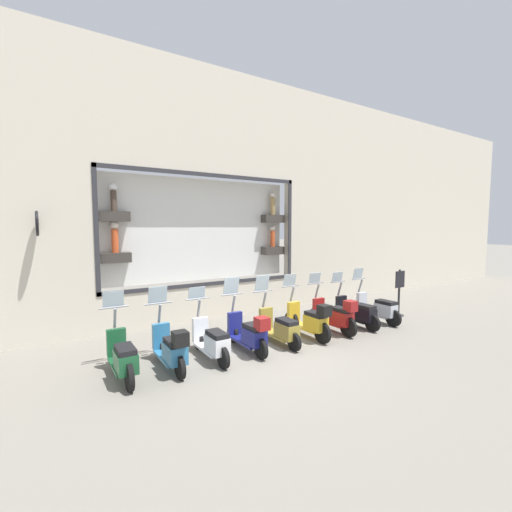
# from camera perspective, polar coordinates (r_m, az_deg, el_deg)

# --- Properties ---
(ground_plane) EXTENTS (120.00, 120.00, 0.00)m
(ground_plane) POSITION_cam_1_polar(r_m,az_deg,el_deg) (8.38, 2.24, -15.76)
(ground_plane) COLOR gray
(building_facade) EXTENTS (1.22, 36.00, 7.87)m
(building_facade) POSITION_cam_1_polar(r_m,az_deg,el_deg) (11.05, -8.48, 10.34)
(building_facade) COLOR beige
(building_facade) RESTS_ON ground_plane
(scooter_silver_0) EXTENTS (1.80, 0.61, 1.61)m
(scooter_silver_0) POSITION_cam_1_polar(r_m,az_deg,el_deg) (11.34, 19.66, -8.24)
(scooter_silver_0) COLOR black
(scooter_silver_0) RESTS_ON ground_plane
(scooter_black_1) EXTENTS (1.80, 0.61, 1.55)m
(scooter_black_1) POSITION_cam_1_polar(r_m,az_deg,el_deg) (10.64, 16.51, -9.07)
(scooter_black_1) COLOR black
(scooter_black_1) RESTS_ON ground_plane
(scooter_red_2) EXTENTS (1.81, 0.61, 1.59)m
(scooter_red_2) POSITION_cam_1_polar(r_m,az_deg,el_deg) (9.92, 13.11, -9.64)
(scooter_red_2) COLOR black
(scooter_red_2) RESTS_ON ground_plane
(scooter_yellow_3) EXTENTS (1.81, 0.60, 1.62)m
(scooter_yellow_3) POSITION_cam_1_polar(r_m,az_deg,el_deg) (9.30, 8.97, -10.55)
(scooter_yellow_3) COLOR black
(scooter_yellow_3) RESTS_ON ground_plane
(scooter_olive_4) EXTENTS (1.79, 0.60, 1.66)m
(scooter_olive_4) POSITION_cam_1_polar(r_m,az_deg,el_deg) (8.79, 4.02, -11.89)
(scooter_olive_4) COLOR black
(scooter_olive_4) RESTS_ON ground_plane
(scooter_navy_5) EXTENTS (1.79, 0.60, 1.68)m
(scooter_navy_5) POSITION_cam_1_polar(r_m,az_deg,el_deg) (8.23, -1.13, -12.69)
(scooter_navy_5) COLOR black
(scooter_navy_5) RESTS_ON ground_plane
(scooter_white_6) EXTENTS (1.79, 0.60, 1.52)m
(scooter_white_6) POSITION_cam_1_polar(r_m,az_deg,el_deg) (7.88, -7.38, -13.94)
(scooter_white_6) COLOR black
(scooter_white_6) RESTS_ON ground_plane
(scooter_teal_7) EXTENTS (1.79, 0.61, 1.62)m
(scooter_teal_7) POSITION_cam_1_polar(r_m,az_deg,el_deg) (7.49, -13.93, -14.69)
(scooter_teal_7) COLOR black
(scooter_teal_7) RESTS_ON ground_plane
(scooter_green_8) EXTENTS (1.80, 0.61, 1.61)m
(scooter_green_8) POSITION_cam_1_polar(r_m,az_deg,el_deg) (7.34, -21.32, -15.49)
(scooter_green_8) COLOR black
(scooter_green_8) RESTS_ON ground_plane
(shop_sign_post) EXTENTS (0.36, 0.45, 1.55)m
(shop_sign_post) POSITION_cam_1_polar(r_m,az_deg,el_deg) (12.36, 22.77, -5.41)
(shop_sign_post) COLOR #232326
(shop_sign_post) RESTS_ON ground_plane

